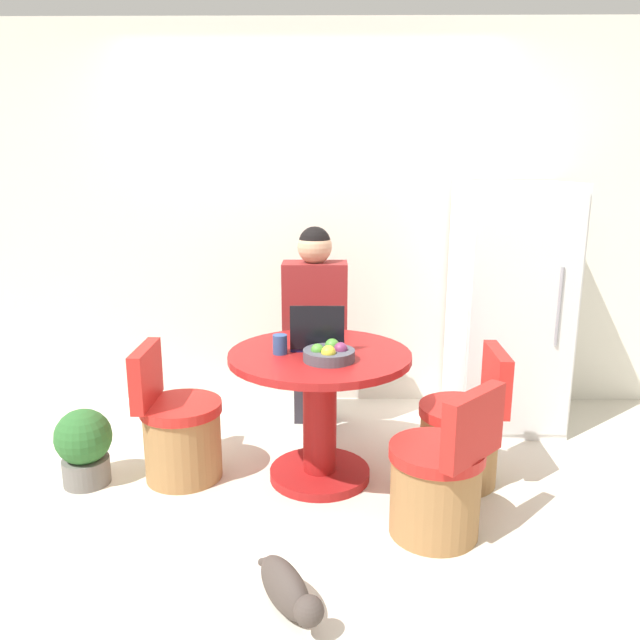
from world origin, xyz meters
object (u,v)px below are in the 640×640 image
(refrigerator, at_px, (508,306))
(potted_plant, at_px, (84,445))
(dining_table, at_px, (320,398))
(person_seated, at_px, (315,320))
(chair_right_side, at_px, (462,437))
(fruit_bowl, at_px, (329,354))
(chair_left_side, at_px, (179,433))
(laptop, at_px, (317,339))
(cat, at_px, (288,590))
(chair_near_right_corner, at_px, (439,483))

(refrigerator, height_order, potted_plant, refrigerator)
(dining_table, distance_m, person_seated, 0.75)
(person_seated, bearing_deg, chair_right_side, 137.88)
(dining_table, relative_size, fruit_bowl, 3.69)
(chair_left_side, relative_size, laptop, 2.64)
(dining_table, relative_size, cat, 2.22)
(person_seated, bearing_deg, dining_table, 93.18)
(chair_left_side, height_order, person_seated, person_seated)
(dining_table, distance_m, chair_near_right_corner, 0.80)
(fruit_bowl, xyz_separation_m, cat, (-0.16, -0.93, -0.66))
(chair_near_right_corner, relative_size, chair_left_side, 1.00)
(person_seated, xyz_separation_m, laptop, (0.03, -0.63, 0.05))
(person_seated, bearing_deg, cat, 87.70)
(chair_near_right_corner, height_order, fruit_bowl, fruit_bowl)
(laptop, bearing_deg, chair_left_side, 5.23)
(chair_near_right_corner, height_order, chair_left_side, same)
(chair_near_right_corner, bearing_deg, person_seated, -110.50)
(chair_right_side, height_order, person_seated, person_seated)
(dining_table, xyz_separation_m, cat, (-0.11, -1.07, -0.37))
(chair_right_side, bearing_deg, refrigerator, 154.40)
(chair_left_side, height_order, cat, chair_left_side)
(refrigerator, distance_m, person_seated, 1.25)
(potted_plant, bearing_deg, laptop, 6.74)
(cat, distance_m, potted_plant, 1.53)
(refrigerator, xyz_separation_m, potted_plant, (-2.47, -0.90, -0.56))
(chair_right_side, relative_size, person_seated, 0.57)
(chair_left_side, distance_m, fruit_bowl, 0.97)
(chair_left_side, bearing_deg, fruit_bowl, -99.60)
(cat, bearing_deg, chair_near_right_corner, 99.04)
(chair_left_side, bearing_deg, cat, -148.33)
(person_seated, distance_m, cat, 1.88)
(cat, xyz_separation_m, potted_plant, (-1.15, 0.99, 0.12))
(dining_table, bearing_deg, chair_left_side, 179.87)
(refrigerator, relative_size, dining_table, 1.63)
(person_seated, relative_size, fruit_bowl, 5.02)
(chair_left_side, xyz_separation_m, person_seated, (0.73, 0.70, 0.46))
(chair_right_side, bearing_deg, laptop, -95.12)
(dining_table, height_order, chair_near_right_corner, chair_near_right_corner)
(fruit_bowl, distance_m, cat, 1.15)
(person_seated, distance_m, laptop, 0.64)
(cat, bearing_deg, refrigerator, 115.13)
(chair_near_right_corner, bearing_deg, laptop, -92.87)
(refrigerator, xyz_separation_m, dining_table, (-1.21, -0.82, -0.32))
(chair_near_right_corner, xyz_separation_m, laptop, (-0.57, 0.60, 0.52))
(refrigerator, relative_size, person_seated, 1.20)
(laptop, xyz_separation_m, fruit_bowl, (0.06, -0.21, -0.02))
(laptop, relative_size, potted_plant, 0.67)
(refrigerator, distance_m, fruit_bowl, 1.50)
(person_seated, bearing_deg, chair_near_right_corner, 115.63)
(cat, bearing_deg, dining_table, 144.16)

